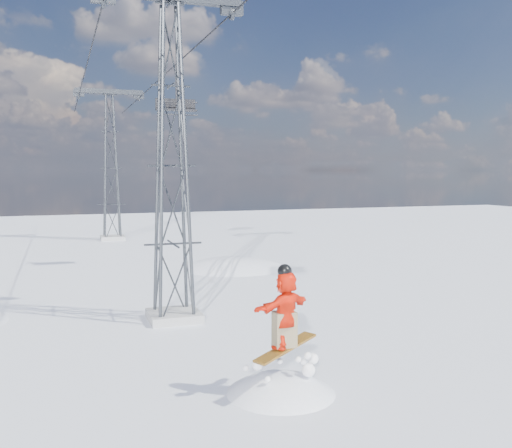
% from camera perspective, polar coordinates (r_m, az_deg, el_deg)
% --- Properties ---
extents(ground, '(120.00, 120.00, 0.00)m').
position_cam_1_polar(ground, '(13.35, -4.94, -18.22)').
color(ground, white).
rests_on(ground, ground).
extents(snow_terrain, '(39.00, 37.00, 22.00)m').
position_cam_1_polar(snow_terrain, '(36.37, -21.37, -19.23)').
color(snow_terrain, white).
rests_on(snow_terrain, ground).
extents(lift_tower_near, '(5.20, 1.80, 11.43)m').
position_cam_1_polar(lift_tower_near, '(20.22, -8.40, 5.69)').
color(lift_tower_near, '#999999').
rests_on(lift_tower_near, ground).
extents(lift_tower_far, '(5.20, 1.80, 11.43)m').
position_cam_1_polar(lift_tower_far, '(45.03, -14.31, 5.39)').
color(lift_tower_far, '#999999').
rests_on(lift_tower_far, ground).
extents(haul_cables, '(4.46, 51.00, 0.06)m').
position_cam_1_polar(haul_cables, '(32.07, -12.47, 15.15)').
color(haul_cables, black).
rests_on(haul_cables, ground).
extents(lift_chair_mid, '(2.14, 0.62, 2.65)m').
position_cam_1_polar(lift_chair_mid, '(30.93, -7.99, 11.62)').
color(lift_chair_mid, black).
rests_on(lift_chair_mid, ground).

